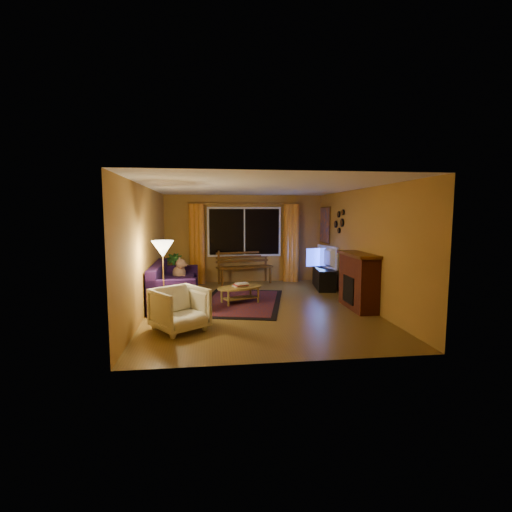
{
  "coord_description": "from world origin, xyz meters",
  "views": [
    {
      "loc": [
        -1.0,
        -7.63,
        1.95
      ],
      "look_at": [
        0.0,
        0.3,
        1.05
      ],
      "focal_mm": 26.0,
      "sensor_mm": 36.0,
      "label": 1
    }
  ],
  "objects": [
    {
      "name": "curtain_left",
      "position": [
        -1.35,
        2.88,
        1.12
      ],
      "size": [
        0.36,
        0.36,
        2.24
      ],
      "primitive_type": "cylinder",
      "color": "orange",
      "rests_on": "ground"
    },
    {
      "name": "television",
      "position": [
        2.0,
        1.78,
        0.83
      ],
      "size": [
        0.34,
        1.03,
        0.59
      ],
      "primitive_type": "imported",
      "rotation": [
        0.0,
        0.0,
        1.78
      ],
      "color": "black",
      "rests_on": "tv_console"
    },
    {
      "name": "ceiling",
      "position": [
        0.0,
        0.0,
        2.51
      ],
      "size": [
        4.5,
        6.0,
        0.02
      ],
      "primitive_type": "cube",
      "color": "white",
      "rests_on": "ground"
    },
    {
      "name": "coffee_table",
      "position": [
        -0.35,
        0.34,
        0.19
      ],
      "size": [
        1.33,
        1.33,
        0.38
      ],
      "primitive_type": "cylinder",
      "rotation": [
        0.0,
        0.0,
        0.36
      ],
      "color": "olive",
      "rests_on": "ground"
    },
    {
      "name": "dog",
      "position": [
        -1.7,
        0.98,
        0.66
      ],
      "size": [
        0.42,
        0.48,
        0.44
      ],
      "primitive_type": null,
      "rotation": [
        0.0,
        0.0,
        -0.38
      ],
      "color": "#8D6147",
      "rests_on": "sofa"
    },
    {
      "name": "wall_back",
      "position": [
        0.0,
        3.01,
        1.25
      ],
      "size": [
        4.5,
        0.02,
        2.5
      ],
      "primitive_type": "cube",
      "color": "#B68335",
      "rests_on": "ground"
    },
    {
      "name": "armchair",
      "position": [
        -1.51,
        -1.44,
        0.4
      ],
      "size": [
        1.07,
        1.05,
        0.81
      ],
      "primitive_type": "imported",
      "rotation": [
        0.0,
        0.0,
        0.62
      ],
      "color": "beige",
      "rests_on": "ground"
    },
    {
      "name": "rug",
      "position": [
        -0.32,
        0.41,
        0.01
      ],
      "size": [
        2.3,
        3.04,
        0.02
      ],
      "primitive_type": "cube",
      "rotation": [
        0.0,
        0.0,
        -0.23
      ],
      "color": "#691806",
      "rests_on": "ground"
    },
    {
      "name": "curtain_rod",
      "position": [
        0.0,
        2.9,
        2.25
      ],
      "size": [
        3.2,
        0.03,
        0.03
      ],
      "primitive_type": "cylinder",
      "rotation": [
        0.0,
        1.57,
        0.0
      ],
      "color": "#BF8C3F",
      "rests_on": "wall_back"
    },
    {
      "name": "wall_left",
      "position": [
        -2.26,
        0.0,
        1.25
      ],
      "size": [
        0.02,
        6.0,
        2.5
      ],
      "primitive_type": "cube",
      "color": "#B68335",
      "rests_on": "ground"
    },
    {
      "name": "window",
      "position": [
        0.0,
        2.94,
        1.45
      ],
      "size": [
        2.0,
        0.02,
        1.3
      ],
      "primitive_type": "cube",
      "color": "black",
      "rests_on": "wall_back"
    },
    {
      "name": "wall_right",
      "position": [
        2.26,
        0.0,
        1.25
      ],
      "size": [
        0.02,
        6.0,
        2.5
      ],
      "primitive_type": "cube",
      "color": "#B68335",
      "rests_on": "ground"
    },
    {
      "name": "painting",
      "position": [
        2.22,
        2.45,
        1.65
      ],
      "size": [
        0.04,
        0.76,
        0.96
      ],
      "primitive_type": "cube",
      "color": "#DA620D",
      "rests_on": "wall_right"
    },
    {
      "name": "mirror_cluster",
      "position": [
        2.21,
        1.3,
        1.8
      ],
      "size": [
        0.06,
        0.6,
        0.56
      ],
      "primitive_type": null,
      "color": "black",
      "rests_on": "wall_right"
    },
    {
      "name": "tv_console",
      "position": [
        2.0,
        1.78,
        0.27
      ],
      "size": [
        0.62,
        1.34,
        0.54
      ],
      "primitive_type": "cube",
      "rotation": [
        0.0,
        0.0,
        -0.15
      ],
      "color": "black",
      "rests_on": "ground"
    },
    {
      "name": "fireplace",
      "position": [
        2.05,
        -0.4,
        0.55
      ],
      "size": [
        0.4,
        1.2,
        1.1
      ],
      "primitive_type": "cube",
      "color": "maroon",
      "rests_on": "ground"
    },
    {
      "name": "sofa",
      "position": [
        -1.75,
        0.49,
        0.44
      ],
      "size": [
        0.96,
        2.19,
        0.88
      ],
      "primitive_type": "cube",
      "rotation": [
        0.0,
        0.0,
        0.01
      ],
      "color": "black",
      "rests_on": "ground"
    },
    {
      "name": "bench",
      "position": [
        -0.02,
        2.66,
        0.24
      ],
      "size": [
        1.63,
        0.8,
        0.47
      ],
      "primitive_type": "cube",
      "rotation": [
        0.0,
        0.0,
        0.23
      ],
      "color": "#502C0A",
      "rests_on": "ground"
    },
    {
      "name": "potted_plant",
      "position": [
        -2.0,
        2.75,
        0.43
      ],
      "size": [
        0.55,
        0.55,
        0.86
      ],
      "primitive_type": "imported",
      "rotation": [
        0.0,
        0.0,
        -0.14
      ],
      "color": "#235B1E",
      "rests_on": "ground"
    },
    {
      "name": "floor",
      "position": [
        0.0,
        0.0,
        -0.01
      ],
      "size": [
        4.5,
        6.0,
        0.02
      ],
      "primitive_type": "cube",
      "color": "brown",
      "rests_on": "ground"
    },
    {
      "name": "floor_lamp",
      "position": [
        -1.84,
        -0.83,
        0.74
      ],
      "size": [
        0.27,
        0.27,
        1.48
      ],
      "primitive_type": "cylinder",
      "rotation": [
        0.0,
        0.0,
        -0.11
      ],
      "color": "#BF8C3F",
      "rests_on": "ground"
    },
    {
      "name": "curtain_right",
      "position": [
        1.35,
        2.88,
        1.12
      ],
      "size": [
        0.36,
        0.36,
        2.24
      ],
      "primitive_type": "cylinder",
      "color": "orange",
      "rests_on": "ground"
    }
  ]
}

